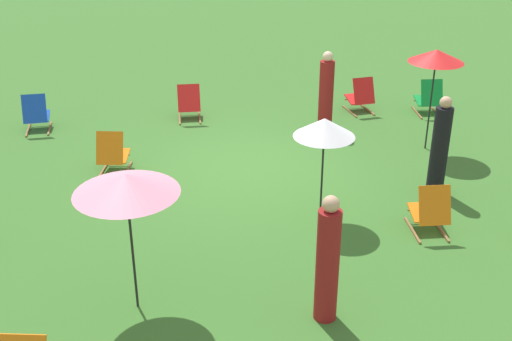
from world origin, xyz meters
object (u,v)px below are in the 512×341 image
deckchair_1 (189,104)px  person_0 (326,93)px  deckchair_8 (113,154)px  deckchair_10 (430,211)px  deckchair_6 (36,115)px  umbrella_2 (436,56)px  deckchair_3 (429,99)px  umbrella_1 (126,184)px  deckchair_2 (361,97)px  person_1 (328,262)px  umbrella_0 (324,128)px  person_2 (440,148)px

deckchair_1 → person_0: (-2.87, 0.79, 0.42)m
deckchair_8 → deckchair_10: same height
deckchair_10 → deckchair_6: bearing=-35.0°
deckchair_1 → deckchair_6: size_ratio=1.00×
deckchair_1 → umbrella_2: bearing=154.4°
deckchair_3 → umbrella_1: bearing=48.4°
deckchair_6 → deckchair_1: bearing=-179.2°
umbrella_1 → deckchair_10: bearing=-161.5°
deckchair_10 → deckchair_2: bearing=-92.2°
umbrella_2 → deckchair_1: bearing=-23.3°
umbrella_2 → person_1: (2.97, 5.02, -1.06)m
umbrella_0 → umbrella_1: 3.45m
deckchair_10 → person_0: person_0 is taller
deckchair_10 → person_2: person_2 is taller
deckchair_10 → deckchair_8: bearing=-27.2°
deckchair_8 → person_0: 4.62m
umbrella_0 → umbrella_1: umbrella_1 is taller
umbrella_0 → umbrella_2: umbrella_2 is taller
umbrella_1 → person_0: umbrella_1 is taller
umbrella_0 → person_2: bearing=-162.4°
deckchair_8 → person_2: bearing=175.0°
deckchair_6 → umbrella_0: 6.80m
deckchair_2 → umbrella_1: size_ratio=0.45×
deckchair_2 → umbrella_2: 2.74m
umbrella_0 → umbrella_1: bearing=37.5°
umbrella_2 → person_2: bearing=76.0°
deckchair_6 → person_0: size_ratio=0.50×
deckchair_10 → person_1: bearing=43.7°
deckchair_1 → deckchair_10: bearing=122.9°
deckchair_1 → person_1: (-1.70, 7.03, 0.44)m
deckchair_2 → person_1: person_1 is taller
deckchair_6 → deckchair_8: same height
deckchair_3 → person_0: bearing=16.1°
umbrella_2 → deckchair_10: bearing=72.0°
deckchair_2 → deckchair_10: same height
umbrella_1 → person_1: bearing=169.6°
umbrella_1 → umbrella_2: umbrella_2 is taller
umbrella_2 → person_1: size_ratio=1.17×
deckchair_1 → deckchair_6: same height
deckchair_8 → person_2: (-5.58, 1.24, 0.44)m
deckchair_1 → deckchair_10: (-3.65, 5.17, 0.00)m
deckchair_3 → deckchair_10: (1.70, 5.04, 0.00)m
deckchair_10 → person_1: (1.95, 1.86, 0.44)m
deckchair_10 → person_1: 2.73m
deckchair_3 → umbrella_2: umbrella_2 is taller
deckchair_2 → person_0: size_ratio=0.50×
umbrella_0 → person_1: (0.40, 2.52, -0.71)m
umbrella_2 → person_1: 5.93m
deckchair_2 → person_2: (-0.36, 3.97, 0.44)m
umbrella_0 → person_1: person_1 is taller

